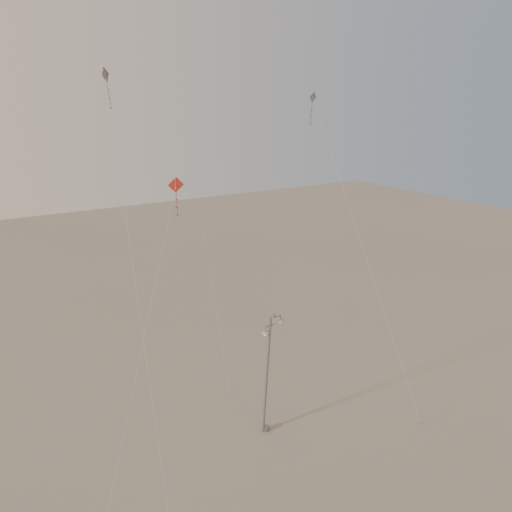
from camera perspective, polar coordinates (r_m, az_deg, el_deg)
street_lamp at (r=31.98m, az=1.40°, el=-12.98°), size 1.62×0.56×8.10m
kite_1 at (r=28.65m, az=-15.45°, el=9.99°), size 3.06×14.79×22.29m
kite_2 at (r=40.00m, az=-10.20°, el=25.74°), size 0.70×11.33×34.52m
kite_3 at (r=23.07m, az=-11.01°, el=-1.22°), size 7.95×6.59×17.09m
kite_4 at (r=33.89m, az=9.24°, el=9.47°), size 2.91×9.75×21.01m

